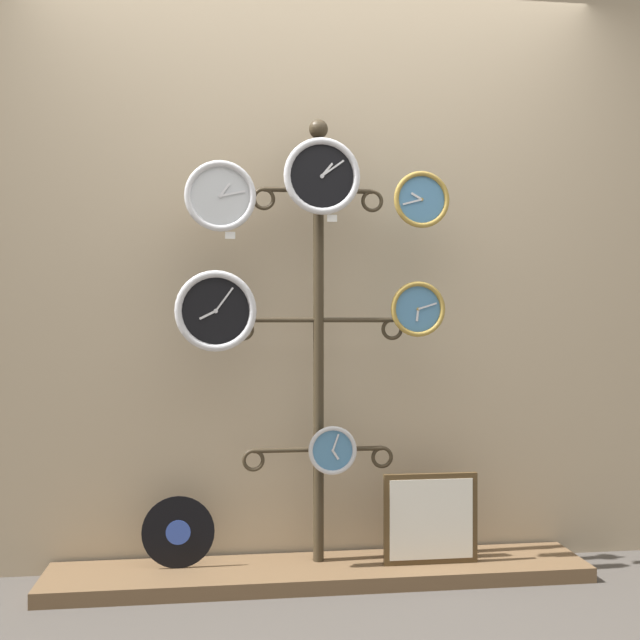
% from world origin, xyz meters
% --- Properties ---
extents(ground_plane, '(12.00, 12.00, 0.00)m').
position_xyz_m(ground_plane, '(0.00, 0.00, 0.00)').
color(ground_plane, '#47423D').
extents(shop_wall, '(4.40, 0.04, 2.80)m').
position_xyz_m(shop_wall, '(0.00, 0.57, 1.40)').
color(shop_wall, tan).
rests_on(shop_wall, ground_plane).
extents(low_shelf, '(2.20, 0.36, 0.06)m').
position_xyz_m(low_shelf, '(0.00, 0.35, 0.03)').
color(low_shelf, brown).
rests_on(low_shelf, ground_plane).
extents(display_stand, '(0.72, 0.37, 1.89)m').
position_xyz_m(display_stand, '(0.00, 0.41, 0.70)').
color(display_stand, '#382D1E').
rests_on(display_stand, ground_plane).
extents(clock_top_left, '(0.28, 0.04, 0.28)m').
position_xyz_m(clock_top_left, '(-0.40, 0.32, 1.55)').
color(clock_top_left, silver).
extents(clock_top_center, '(0.31, 0.04, 0.31)m').
position_xyz_m(clock_top_center, '(-0.00, 0.30, 1.64)').
color(clock_top_center, black).
extents(clock_top_right, '(0.23, 0.04, 0.23)m').
position_xyz_m(clock_top_right, '(0.42, 0.33, 1.56)').
color(clock_top_right, '#4C84B2').
extents(clock_middle_left, '(0.32, 0.04, 0.32)m').
position_xyz_m(clock_middle_left, '(-0.42, 0.29, 1.10)').
color(clock_middle_left, black).
extents(clock_middle_right, '(0.23, 0.04, 0.23)m').
position_xyz_m(clock_middle_right, '(0.40, 0.31, 1.10)').
color(clock_middle_right, '#4C84B2').
extents(clock_bottom_center, '(0.20, 0.04, 0.20)m').
position_xyz_m(clock_bottom_center, '(0.05, 0.33, 0.53)').
color(clock_bottom_center, '#4C84B2').
extents(vinyl_record, '(0.29, 0.01, 0.29)m').
position_xyz_m(vinyl_record, '(-0.57, 0.39, 0.21)').
color(vinyl_record, black).
rests_on(vinyl_record, low_shelf).
extents(picture_frame, '(0.39, 0.02, 0.37)m').
position_xyz_m(picture_frame, '(0.45, 0.31, 0.25)').
color(picture_frame, '#4C381E').
rests_on(picture_frame, low_shelf).
extents(price_tag_upper, '(0.04, 0.00, 0.03)m').
position_xyz_m(price_tag_upper, '(-0.36, 0.32, 1.40)').
color(price_tag_upper, white).
extents(price_tag_mid, '(0.04, 0.00, 0.03)m').
position_xyz_m(price_tag_mid, '(0.04, 0.30, 1.47)').
color(price_tag_mid, white).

